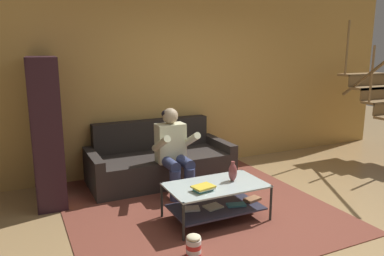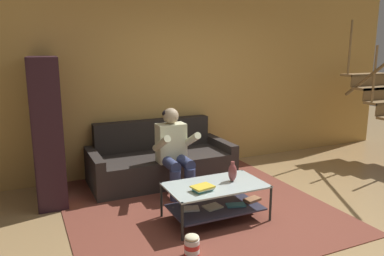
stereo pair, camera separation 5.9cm
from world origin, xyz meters
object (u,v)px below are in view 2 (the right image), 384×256
at_px(coffee_table, 216,197).
at_px(vase, 232,172).
at_px(person_seated_center, 174,148).
at_px(book_stack, 203,188).
at_px(bookshelf, 46,151).
at_px(couch, 160,162).
at_px(popcorn_tub, 192,246).

height_order(coffee_table, vase, vase).
distance_m(person_seated_center, book_stack, 1.08).
distance_m(coffee_table, bookshelf, 2.19).
bearing_deg(couch, vase, -77.28).
height_order(couch, book_stack, couch).
height_order(person_seated_center, book_stack, person_seated_center).
bearing_deg(couch, popcorn_tub, -102.33).
distance_m(coffee_table, popcorn_tub, 0.84).
bearing_deg(book_stack, person_seated_center, 84.42).
height_order(person_seated_center, bookshelf, bookshelf).
relative_size(couch, coffee_table, 1.82).
relative_size(person_seated_center, book_stack, 4.45).
height_order(vase, bookshelf, bookshelf).
height_order(book_stack, bookshelf, bookshelf).
height_order(couch, vase, couch).
relative_size(person_seated_center, bookshelf, 0.63).
bearing_deg(popcorn_tub, bookshelf, 118.71).
bearing_deg(bookshelf, popcorn_tub, -61.29).
bearing_deg(coffee_table, vase, 5.66).
bearing_deg(couch, coffee_table, -85.55).
height_order(person_seated_center, popcorn_tub, person_seated_center).
distance_m(person_seated_center, popcorn_tub, 1.69).
distance_m(book_stack, bookshelf, 2.07).
bearing_deg(coffee_table, couch, 94.45).
bearing_deg(popcorn_tub, person_seated_center, 73.54).
xyz_separation_m(person_seated_center, coffee_table, (0.12, -0.95, -0.34)).
xyz_separation_m(couch, coffee_table, (0.12, -1.50, -0.00)).
xyz_separation_m(book_stack, bookshelf, (-1.44, 1.48, 0.20)).
bearing_deg(person_seated_center, popcorn_tub, -106.46).
distance_m(couch, popcorn_tub, 2.15).
xyz_separation_m(couch, person_seated_center, (-0.00, -0.55, 0.34)).
xyz_separation_m(vase, book_stack, (-0.44, -0.13, -0.08)).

